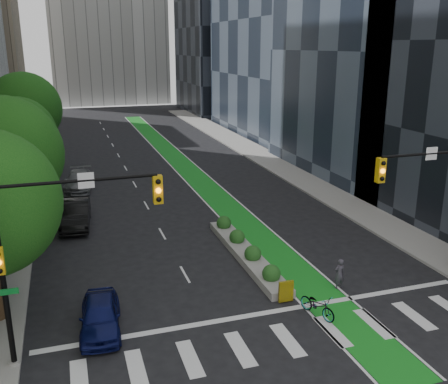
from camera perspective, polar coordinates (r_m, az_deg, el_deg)
ground at (r=21.61m, az=6.12°, el=-15.09°), size 160.00×160.00×0.00m
sidewalk_left at (r=43.40m, az=-22.61°, el=0.23°), size 3.60×90.00×0.15m
sidewalk_right at (r=47.42m, az=7.01°, el=2.70°), size 3.60×90.00×0.15m
bike_lane_paint at (r=49.25m, az=-4.82°, el=3.20°), size 2.20×70.00×0.01m
building_dark_end at (r=89.19m, az=0.26°, el=18.24°), size 14.00×18.00×28.00m
tree_mid at (r=29.47m, az=-23.94°, el=3.89°), size 6.40×6.40×8.78m
tree_midfar at (r=39.38m, az=-22.52°, el=5.98°), size 5.60×5.60×7.76m
tree_far at (r=49.16m, az=-21.84°, el=8.80°), size 6.60×6.60×9.00m
signal_left at (r=18.41m, az=-19.75°, el=-5.22°), size 6.14×0.51×7.20m
median_planter at (r=27.63m, az=2.52°, el=-6.78°), size 1.20×10.26×1.10m
bicycle at (r=22.39m, az=10.64°, el=-12.59°), size 1.28×2.05×1.02m
cyclist at (r=24.78m, az=13.05°, el=-9.09°), size 0.59×0.41×1.53m
parked_car_left_near at (r=21.54m, az=-13.96°, el=-13.55°), size 1.95×4.11×1.36m
parked_car_left_mid at (r=33.46m, az=-16.62°, el=-2.44°), size 2.16×5.13×1.65m
parked_car_left_far at (r=41.95m, az=-16.29°, el=1.24°), size 2.69×5.24×1.46m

